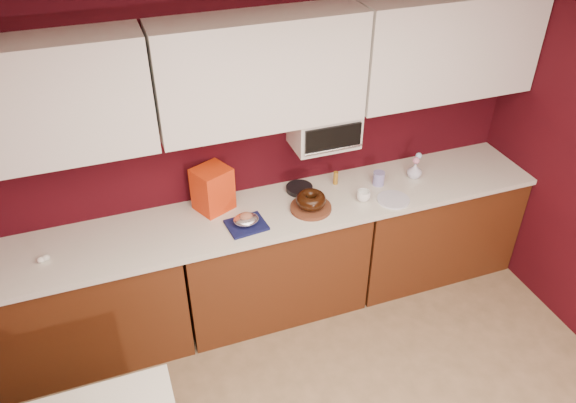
# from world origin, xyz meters

# --- Properties ---
(ceiling) EXTENTS (4.00, 4.50, 0.02)m
(ceiling) POSITION_xyz_m (0.00, 0.00, 2.50)
(ceiling) COLOR white
(ceiling) RESTS_ON wall_back
(wall_back) EXTENTS (4.00, 0.02, 2.50)m
(wall_back) POSITION_xyz_m (0.00, 2.25, 1.25)
(wall_back) COLOR #3C080F
(wall_back) RESTS_ON floor
(base_cabinet_left) EXTENTS (1.31, 0.58, 0.86)m
(base_cabinet_left) POSITION_xyz_m (-1.33, 1.94, 0.43)
(base_cabinet_left) COLOR #542710
(base_cabinet_left) RESTS_ON floor
(base_cabinet_center) EXTENTS (1.31, 0.58, 0.86)m
(base_cabinet_center) POSITION_xyz_m (0.00, 1.94, 0.43)
(base_cabinet_center) COLOR #542710
(base_cabinet_center) RESTS_ON floor
(base_cabinet_right) EXTENTS (1.31, 0.58, 0.86)m
(base_cabinet_right) POSITION_xyz_m (1.33, 1.94, 0.43)
(base_cabinet_right) COLOR #542710
(base_cabinet_right) RESTS_ON floor
(countertop) EXTENTS (4.00, 0.62, 0.04)m
(countertop) POSITION_xyz_m (0.00, 1.94, 0.88)
(countertop) COLOR silver
(countertop) RESTS_ON base_cabinet_center
(upper_cabinet_left) EXTENTS (1.31, 0.33, 0.70)m
(upper_cabinet_left) POSITION_xyz_m (-1.33, 2.08, 1.85)
(upper_cabinet_left) COLOR white
(upper_cabinet_left) RESTS_ON wall_back
(upper_cabinet_center) EXTENTS (1.31, 0.33, 0.70)m
(upper_cabinet_center) POSITION_xyz_m (0.00, 2.08, 1.85)
(upper_cabinet_center) COLOR white
(upper_cabinet_center) RESTS_ON wall_back
(upper_cabinet_right) EXTENTS (1.31, 0.33, 0.70)m
(upper_cabinet_right) POSITION_xyz_m (1.33, 2.08, 1.85)
(upper_cabinet_right) COLOR white
(upper_cabinet_right) RESTS_ON wall_back
(toaster_oven) EXTENTS (0.45, 0.30, 0.25)m
(toaster_oven) POSITION_xyz_m (0.45, 2.10, 1.38)
(toaster_oven) COLOR white
(toaster_oven) RESTS_ON upper_cabinet_center
(toaster_oven_door) EXTENTS (0.40, 0.02, 0.18)m
(toaster_oven_door) POSITION_xyz_m (0.45, 1.94, 1.38)
(toaster_oven_door) COLOR black
(toaster_oven_door) RESTS_ON toaster_oven
(toaster_oven_handle) EXTENTS (0.42, 0.02, 0.02)m
(toaster_oven_handle) POSITION_xyz_m (0.45, 1.93, 1.30)
(toaster_oven_handle) COLOR silver
(toaster_oven_handle) RESTS_ON toaster_oven
(cake_base) EXTENTS (0.32, 0.32, 0.03)m
(cake_base) POSITION_xyz_m (0.27, 1.86, 0.91)
(cake_base) COLOR brown
(cake_base) RESTS_ON countertop
(bundt_cake) EXTENTS (0.24, 0.24, 0.08)m
(bundt_cake) POSITION_xyz_m (0.27, 1.86, 0.98)
(bundt_cake) COLOR black
(bundt_cake) RESTS_ON cake_base
(navy_towel) EXTENTS (0.27, 0.24, 0.02)m
(navy_towel) POSITION_xyz_m (-0.21, 1.83, 0.91)
(navy_towel) COLOR #121543
(navy_towel) RESTS_ON countertop
(foil_ham_nest) EXTENTS (0.19, 0.17, 0.06)m
(foil_ham_nest) POSITION_xyz_m (-0.21, 1.83, 0.96)
(foil_ham_nest) COLOR white
(foil_ham_nest) RESTS_ON navy_towel
(roasted_ham) EXTENTS (0.09, 0.08, 0.06)m
(roasted_ham) POSITION_xyz_m (-0.21, 1.83, 0.98)
(roasted_ham) COLOR #A9674D
(roasted_ham) RESTS_ON foil_ham_nest
(pandoro_box) EXTENTS (0.30, 0.28, 0.31)m
(pandoro_box) POSITION_xyz_m (-0.36, 2.11, 1.06)
(pandoro_box) COLOR red
(pandoro_box) RESTS_ON countertop
(dark_pan) EXTENTS (0.24, 0.24, 0.03)m
(dark_pan) POSITION_xyz_m (0.28, 2.11, 0.92)
(dark_pan) COLOR black
(dark_pan) RESTS_ON countertop
(coffee_mug) EXTENTS (0.10, 0.10, 0.09)m
(coffee_mug) POSITION_xyz_m (0.66, 1.83, 0.95)
(coffee_mug) COLOR white
(coffee_mug) RESTS_ON countertop
(blue_jar) EXTENTS (0.11, 0.11, 0.10)m
(blue_jar) POSITION_xyz_m (0.85, 1.99, 0.95)
(blue_jar) COLOR #211B97
(blue_jar) RESTS_ON countertop
(flower_vase) EXTENTS (0.11, 0.11, 0.13)m
(flower_vase) POSITION_xyz_m (1.15, 1.98, 0.97)
(flower_vase) COLOR silver
(flower_vase) RESTS_ON countertop
(flower_pink) EXTENTS (0.05, 0.05, 0.05)m
(flower_pink) POSITION_xyz_m (1.15, 1.98, 1.05)
(flower_pink) COLOR pink
(flower_pink) RESTS_ON flower_vase
(flower_blue) EXTENTS (0.05, 0.05, 0.05)m
(flower_blue) POSITION_xyz_m (1.18, 2.00, 1.07)
(flower_blue) COLOR #9BD2F8
(flower_blue) RESTS_ON flower_vase
(china_plate) EXTENTS (0.29, 0.29, 0.01)m
(china_plate) POSITION_xyz_m (0.86, 1.76, 0.91)
(china_plate) COLOR silver
(china_plate) RESTS_ON countertop
(amber_bottle) EXTENTS (0.04, 0.04, 0.10)m
(amber_bottle) POSITION_xyz_m (0.56, 2.10, 0.95)
(amber_bottle) COLOR #9B6A1C
(amber_bottle) RESTS_ON countertop
(egg_left) EXTENTS (0.07, 0.06, 0.04)m
(egg_left) POSITION_xyz_m (-1.46, 1.91, 0.92)
(egg_left) COLOR silver
(egg_left) RESTS_ON countertop
(egg_right) EXTENTS (0.05, 0.04, 0.04)m
(egg_right) POSITION_xyz_m (-1.49, 1.90, 0.92)
(egg_right) COLOR white
(egg_right) RESTS_ON countertop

